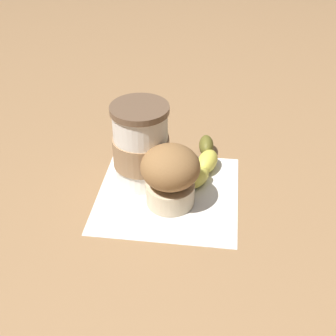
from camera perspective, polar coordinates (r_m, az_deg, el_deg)
name	(u,v)px	position (r m, az deg, el deg)	size (l,w,h in m)	color
ground_plane	(168,194)	(0.76, 0.00, -3.17)	(3.00, 3.00, 0.00)	#936D47
paper_napkin	(168,194)	(0.76, 0.00, -3.13)	(0.23, 0.23, 0.00)	white
coffee_cup	(141,146)	(0.76, -3.32, 2.70)	(0.09, 0.09, 0.14)	silver
muffin	(170,174)	(0.71, 0.28, -0.78)	(0.09, 0.09, 0.10)	beige
banana	(204,161)	(0.81, 4.43, 0.84)	(0.05, 0.16, 0.03)	#D6CC4C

